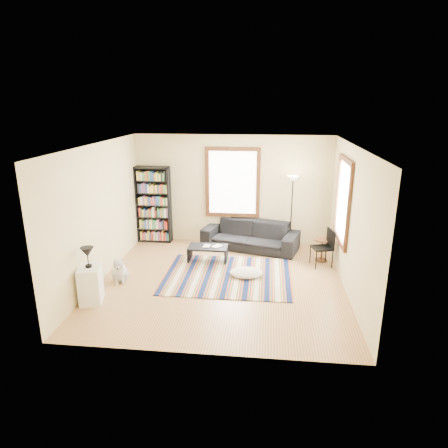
# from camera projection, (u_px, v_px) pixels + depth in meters

# --- Properties ---
(floor) EXTENTS (5.00, 5.00, 0.10)m
(floor) POSITION_uv_depth(u_px,v_px,m) (221.00, 284.00, 8.30)
(floor) COLOR tan
(floor) RESTS_ON ground
(ceiling) EXTENTS (5.00, 5.00, 0.10)m
(ceiling) POSITION_uv_depth(u_px,v_px,m) (221.00, 142.00, 7.45)
(ceiling) COLOR white
(ceiling) RESTS_ON floor
(wall_back) EXTENTS (5.00, 0.10, 2.80)m
(wall_back) POSITION_uv_depth(u_px,v_px,m) (233.00, 190.00, 10.30)
(wall_back) COLOR beige
(wall_back) RESTS_ON floor
(wall_front) EXTENTS (5.00, 0.10, 2.80)m
(wall_front) POSITION_uv_depth(u_px,v_px,m) (199.00, 268.00, 5.45)
(wall_front) COLOR beige
(wall_front) RESTS_ON floor
(wall_left) EXTENTS (0.10, 5.00, 2.80)m
(wall_left) POSITION_uv_depth(u_px,v_px,m) (97.00, 213.00, 8.14)
(wall_left) COLOR beige
(wall_left) RESTS_ON floor
(wall_right) EXTENTS (0.10, 5.00, 2.80)m
(wall_right) POSITION_uv_depth(u_px,v_px,m) (354.00, 221.00, 7.61)
(wall_right) COLOR beige
(wall_right) RESTS_ON floor
(window_back) EXTENTS (1.20, 0.06, 1.60)m
(window_back) POSITION_uv_depth(u_px,v_px,m) (233.00, 183.00, 10.16)
(window_back) COLOR white
(window_back) RESTS_ON wall_back
(window_right) EXTENTS (0.06, 1.20, 1.60)m
(window_right) POSITION_uv_depth(u_px,v_px,m) (343.00, 201.00, 8.32)
(window_right) COLOR white
(window_right) RESTS_ON wall_right
(rug) EXTENTS (2.69, 2.16, 0.02)m
(rug) POSITION_uv_depth(u_px,v_px,m) (228.00, 275.00, 8.55)
(rug) COLOR #0D1A42
(rug) RESTS_ON floor
(sofa) EXTENTS (2.55, 1.53, 0.70)m
(sofa) POSITION_uv_depth(u_px,v_px,m) (250.00, 235.00, 10.08)
(sofa) COLOR black
(sofa) RESTS_ON floor
(bookshelf) EXTENTS (0.90, 0.30, 2.00)m
(bookshelf) POSITION_uv_depth(u_px,v_px,m) (153.00, 205.00, 10.41)
(bookshelf) COLOR black
(bookshelf) RESTS_ON floor
(coffee_table) EXTENTS (0.99, 0.69, 0.36)m
(coffee_table) POSITION_uv_depth(u_px,v_px,m) (208.00, 254.00, 9.32)
(coffee_table) COLOR black
(coffee_table) RESTS_ON floor
(book_a) EXTENTS (0.18, 0.22, 0.02)m
(book_a) POSITION_uv_depth(u_px,v_px,m) (204.00, 246.00, 9.28)
(book_a) COLOR beige
(book_a) RESTS_ON coffee_table
(book_b) EXTENTS (0.28, 0.29, 0.02)m
(book_b) POSITION_uv_depth(u_px,v_px,m) (214.00, 245.00, 9.30)
(book_b) COLOR beige
(book_b) RESTS_ON coffee_table
(floor_cushion) EXTENTS (0.83, 0.72, 0.18)m
(floor_cushion) POSITION_uv_depth(u_px,v_px,m) (246.00, 273.00, 8.50)
(floor_cushion) COLOR beige
(floor_cushion) RESTS_ON floor
(floor_lamp) EXTENTS (0.36, 0.36, 1.86)m
(floor_lamp) POSITION_uv_depth(u_px,v_px,m) (291.00, 213.00, 9.90)
(floor_lamp) COLOR black
(floor_lamp) RESTS_ON floor
(side_table) EXTENTS (0.48, 0.48, 0.54)m
(side_table) POSITION_uv_depth(u_px,v_px,m) (322.00, 250.00, 9.30)
(side_table) COLOR #4A2612
(side_table) RESTS_ON floor
(folding_chair) EXTENTS (0.51, 0.50, 0.86)m
(folding_chair) POSITION_uv_depth(u_px,v_px,m) (322.00, 248.00, 8.96)
(folding_chair) COLOR black
(folding_chair) RESTS_ON floor
(white_cabinet) EXTENTS (0.49, 0.58, 0.70)m
(white_cabinet) POSITION_uv_depth(u_px,v_px,m) (91.00, 284.00, 7.36)
(white_cabinet) COLOR white
(white_cabinet) RESTS_ON floor
(table_lamp) EXTENTS (0.28, 0.28, 0.38)m
(table_lamp) POSITION_uv_depth(u_px,v_px,m) (88.00, 257.00, 7.20)
(table_lamp) COLOR black
(table_lamp) RESTS_ON white_cabinet
(dog) EXTENTS (0.51, 0.62, 0.53)m
(dog) POSITION_uv_depth(u_px,v_px,m) (120.00, 269.00, 8.25)
(dog) COLOR #BCBCBC
(dog) RESTS_ON floor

